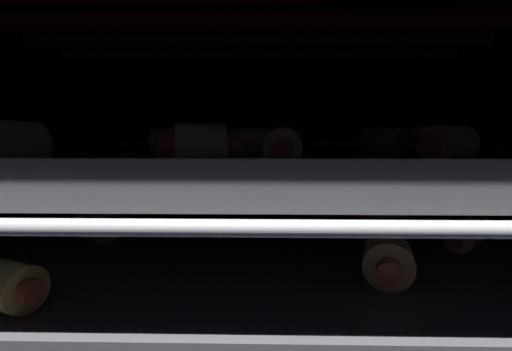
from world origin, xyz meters
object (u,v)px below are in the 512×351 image
at_px(pig_in_blanket_upper_0, 173,144).
at_px(pig_in_blanket_upper_6, 166,140).
at_px(oven_rack_lower, 254,256).
at_px(pig_in_blanket_upper_11, 288,137).
at_px(baking_tray_lower, 254,247).
at_px(pig_in_blanket_lower_4, 388,260).
at_px(oven_rack_upper, 254,172).
at_px(heating_element, 254,30).
at_px(pig_in_blanket_upper_3, 189,137).
at_px(baking_tray_upper, 254,161).
at_px(pig_in_blanket_lower_1, 123,199).
at_px(pig_in_blanket_lower_0, 99,224).
at_px(pig_in_blanket_upper_8, 284,147).
at_px(pig_in_blanket_upper_10, 200,146).
at_px(pig_in_blanket_upper_4, 7,146).
at_px(pig_in_blanket_upper_1, 384,141).
at_px(pig_in_blanket_lower_2, 10,286).
at_px(pig_in_blanket_upper_2, 423,139).
at_px(pig_in_blanket_lower_5, 385,217).
at_px(pig_in_blanket_lower_3, 465,235).
at_px(pig_in_blanket_upper_5, 251,143).
at_px(pig_in_blanket_upper_9, 199,141).

height_order(pig_in_blanket_upper_0, pig_in_blanket_upper_6, same).
bearing_deg(oven_rack_lower, pig_in_blanket_upper_11, 71.27).
relative_size(baking_tray_lower, pig_in_blanket_upper_6, 9.28).
distance_m(pig_in_blanket_lower_4, oven_rack_upper, 0.14).
xyz_separation_m(heating_element, pig_in_blanket_upper_3, (-0.09, 0.13, -0.10)).
bearing_deg(baking_tray_upper, pig_in_blanket_lower_1, 142.83).
bearing_deg(pig_in_blanket_lower_1, baking_tray_upper, -37.17).
relative_size(pig_in_blanket_lower_0, baking_tray_upper, 0.11).
relative_size(pig_in_blanket_lower_1, pig_in_blanket_lower_4, 0.94).
relative_size(pig_in_blanket_upper_8, pig_in_blanket_upper_10, 0.91).
bearing_deg(pig_in_blanket_upper_4, pig_in_blanket_upper_0, 44.50).
bearing_deg(pig_in_blanket_lower_4, pig_in_blanket_upper_1, 73.93).
relative_size(pig_in_blanket_lower_2, pig_in_blanket_upper_3, 0.96).
xyz_separation_m(heating_element, pig_in_blanket_lower_0, (-0.15, 0.00, -0.18)).
distance_m(oven_rack_lower, pig_in_blanket_upper_1, 0.17).
bearing_deg(pig_in_blanket_upper_2, pig_in_blanket_upper_3, 173.06).
height_order(baking_tray_lower, pig_in_blanket_upper_10, pig_in_blanket_upper_10).
distance_m(pig_in_blanket_lower_4, pig_in_blanket_upper_6, 0.27).
height_order(pig_in_blanket_lower_5, pig_in_blanket_upper_3, pig_in_blanket_upper_3).
bearing_deg(pig_in_blanket_upper_0, pig_in_blanket_lower_2, -134.27).
distance_m(pig_in_blanket_lower_0, pig_in_blanket_upper_1, 0.29).
height_order(baking_tray_lower, baking_tray_upper, baking_tray_upper).
distance_m(heating_element, pig_in_blanket_upper_10, 0.15).
bearing_deg(pig_in_blanket_lower_4, pig_in_blanket_upper_4, -171.25).
bearing_deg(pig_in_blanket_lower_3, pig_in_blanket_upper_4, -161.37).
relative_size(pig_in_blanket_upper_0, pig_in_blanket_upper_1, 0.72).
relative_size(pig_in_blanket_lower_0, pig_in_blanket_upper_0, 1.24).
bearing_deg(pig_in_blanket_lower_3, oven_rack_lower, 176.36).
xyz_separation_m(pig_in_blanket_lower_2, pig_in_blanket_lower_3, (0.33, 0.12, -0.00)).
distance_m(pig_in_blanket_lower_5, pig_in_blanket_upper_1, 0.09).
bearing_deg(pig_in_blanket_lower_5, pig_in_blanket_upper_11, 150.17).
relative_size(pig_in_blanket_lower_4, pig_in_blanket_upper_2, 1.02).
height_order(oven_rack_lower, pig_in_blanket_lower_4, pig_in_blanket_lower_4).
bearing_deg(pig_in_blanket_upper_6, heating_element, -38.48).
relative_size(pig_in_blanket_upper_0, pig_in_blanket_upper_4, 0.90).
relative_size(baking_tray_lower, pig_in_blanket_upper_3, 9.86).
bearing_deg(pig_in_blanket_upper_6, pig_in_blanket_lower_5, -6.18).
xyz_separation_m(pig_in_blanket_upper_5, pig_in_blanket_upper_9, (-0.06, 0.06, 0.00)).
distance_m(oven_rack_upper, pig_in_blanket_upper_0, 0.08).
relative_size(pig_in_blanket_upper_2, pig_in_blanket_upper_4, 1.18).
relative_size(pig_in_blanket_lower_4, oven_rack_upper, 0.11).
height_order(oven_rack_lower, pig_in_blanket_upper_3, pig_in_blanket_upper_3).
bearing_deg(pig_in_blanket_lower_5, heating_element, -158.58).
bearing_deg(pig_in_blanket_upper_4, pig_in_blanket_lower_0, 95.03).
bearing_deg(pig_in_blanket_upper_11, pig_in_blanket_upper_2, -7.06).
bearing_deg(pig_in_blanket_upper_4, pig_in_blanket_upper_9, 64.45).
bearing_deg(baking_tray_upper, pig_in_blanket_upper_11, 71.27).
relative_size(pig_in_blanket_lower_2, pig_in_blanket_upper_0, 1.08).
bearing_deg(pig_in_blanket_lower_4, baking_tray_upper, 137.30).
bearing_deg(pig_in_blanket_lower_2, oven_rack_upper, 42.39).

